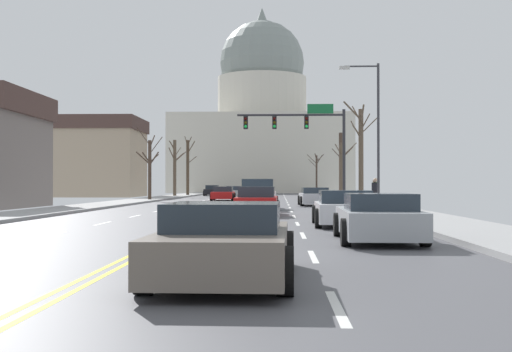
# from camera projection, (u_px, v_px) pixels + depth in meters

# --- Properties ---
(ground) EXTENTS (20.00, 180.00, 0.20)m
(ground) POSITION_uv_depth(u_px,v_px,m) (221.00, 213.00, 31.65)
(ground) COLOR #4E4E53
(signal_gantry) EXTENTS (7.91, 0.41, 7.13)m
(signal_gantry) POSITION_uv_depth(u_px,v_px,m) (306.00, 131.00, 47.20)
(signal_gantry) COLOR #28282D
(signal_gantry) RESTS_ON ground
(street_lamp_right) EXTENTS (2.16, 0.24, 7.78)m
(street_lamp_right) POSITION_uv_depth(u_px,v_px,m) (373.00, 122.00, 34.79)
(street_lamp_right) COLOR #333338
(street_lamp_right) RESTS_ON ground
(capitol_building) EXTENTS (29.05, 23.32, 31.67)m
(capitol_building) POSITION_uv_depth(u_px,v_px,m) (262.00, 127.00, 110.39)
(capitol_building) COLOR beige
(capitol_building) RESTS_ON ground
(sedan_near_00) EXTENTS (2.14, 4.53, 1.19)m
(sedan_near_00) POSITION_uv_depth(u_px,v_px,m) (315.00, 197.00, 42.50)
(sedan_near_00) COLOR silver
(sedan_near_00) RESTS_ON ground
(pickup_truck_near_01) EXTENTS (2.35, 5.76, 1.70)m
(pickup_truck_near_01) POSITION_uv_depth(u_px,v_px,m) (257.00, 196.00, 36.34)
(pickup_truck_near_01) COLOR silver
(pickup_truck_near_01) RESTS_ON ground
(sedan_near_02) EXTENTS (2.04, 4.53, 1.30)m
(sedan_near_02) POSITION_uv_depth(u_px,v_px,m) (257.00, 202.00, 29.21)
(sedan_near_02) COLOR #B71414
(sedan_near_02) RESTS_ON ground
(sedan_near_03) EXTENTS (2.17, 4.57, 1.21)m
(sedan_near_03) POSITION_uv_depth(u_px,v_px,m) (344.00, 209.00, 22.05)
(sedan_near_03) COLOR silver
(sedan_near_03) RESTS_ON ground
(sedan_near_04) EXTENTS (2.10, 4.60, 1.19)m
(sedan_near_04) POSITION_uv_depth(u_px,v_px,m) (378.00, 218.00, 16.02)
(sedan_near_04) COLOR #9EA3A8
(sedan_near_04) RESTS_ON ground
(sedan_near_05) EXTENTS (2.10, 4.26, 1.15)m
(sedan_near_05) POSITION_uv_depth(u_px,v_px,m) (225.00, 244.00, 9.53)
(sedan_near_05) COLOR #6B6056
(sedan_near_05) RESTS_ON ground
(sedan_oncoming_00) EXTENTS (2.05, 4.27, 1.19)m
(sedan_oncoming_00) POSITION_uv_depth(u_px,v_px,m) (223.00, 194.00, 55.74)
(sedan_oncoming_00) COLOR #B71414
(sedan_oncoming_00) RESTS_ON ground
(sedan_oncoming_01) EXTENTS (2.00, 4.57, 1.19)m
(sedan_oncoming_01) POSITION_uv_depth(u_px,v_px,m) (234.00, 192.00, 67.10)
(sedan_oncoming_01) COLOR #9EA3A8
(sedan_oncoming_01) RESTS_ON ground
(sedan_oncoming_02) EXTENTS (2.04, 4.67, 1.27)m
(sedan_oncoming_02) POSITION_uv_depth(u_px,v_px,m) (212.00, 191.00, 78.14)
(sedan_oncoming_02) COLOR black
(sedan_oncoming_02) RESTS_ON ground
(flank_building_01) EXTENTS (11.85, 9.20, 8.73)m
(flank_building_01) POSITION_uv_depth(u_px,v_px,m) (88.00, 157.00, 72.01)
(flank_building_01) COLOR tan
(flank_building_01) RESTS_ON ground
(bare_tree_00) EXTENTS (1.97, 2.56, 4.71)m
(bare_tree_00) POSITION_uv_depth(u_px,v_px,m) (342.00, 170.00, 53.04)
(bare_tree_00) COLOR brown
(bare_tree_00) RESTS_ON ground
(bare_tree_01) EXTENTS (2.23, 1.90, 5.99)m
(bare_tree_01) POSITION_uv_depth(u_px,v_px,m) (150.00, 166.00, 53.89)
(bare_tree_01) COLOR #423328
(bare_tree_01) RESTS_ON ground
(bare_tree_02) EXTENTS (2.21, 1.23, 6.23)m
(bare_tree_02) POSITION_uv_depth(u_px,v_px,m) (341.00, 164.00, 62.36)
(bare_tree_02) COLOR #423328
(bare_tree_02) RESTS_ON ground
(bare_tree_03) EXTENTS (1.63, 1.52, 6.95)m
(bare_tree_03) POSITION_uv_depth(u_px,v_px,m) (188.00, 166.00, 75.67)
(bare_tree_03) COLOR #4C3D2D
(bare_tree_03) RESTS_ON ground
(bare_tree_04) EXTENTS (2.21, 2.32, 6.64)m
(bare_tree_04) POSITION_uv_depth(u_px,v_px,m) (361.00, 152.00, 41.16)
(bare_tree_04) COLOR brown
(bare_tree_04) RESTS_ON ground
(bare_tree_05) EXTENTS (2.14, 2.56, 6.08)m
(bare_tree_05) POSITION_uv_depth(u_px,v_px,m) (175.00, 166.00, 70.54)
(bare_tree_05) COLOR brown
(bare_tree_05) RESTS_ON ground
(bare_tree_06) EXTENTS (2.26, 2.11, 5.41)m
(bare_tree_06) POSITION_uv_depth(u_px,v_px,m) (316.00, 172.00, 85.61)
(bare_tree_06) COLOR #423328
(bare_tree_06) RESTS_ON ground
(pedestrian_00) EXTENTS (0.35, 0.34, 1.57)m
(pedestrian_00) POSITION_uv_depth(u_px,v_px,m) (375.00, 191.00, 36.40)
(pedestrian_00) COLOR #33333D
(pedestrian_00) RESTS_ON ground
(pedestrian_01) EXTENTS (0.35, 0.34, 1.63)m
(pedestrian_01) POSITION_uv_depth(u_px,v_px,m) (375.00, 190.00, 38.22)
(pedestrian_01) COLOR black
(pedestrian_01) RESTS_ON ground
(bicycle_parked) EXTENTS (0.12, 1.77, 0.85)m
(bicycle_parked) POSITION_uv_depth(u_px,v_px,m) (392.00, 206.00, 27.66)
(bicycle_parked) COLOR black
(bicycle_parked) RESTS_ON ground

